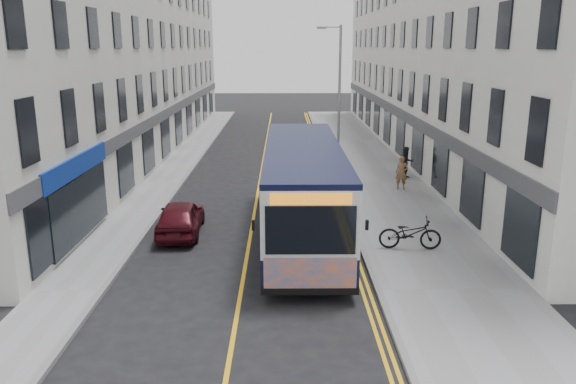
{
  "coord_description": "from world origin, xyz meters",
  "views": [
    {
      "loc": [
        1.24,
        -16.2,
        6.94
      ],
      "look_at": [
        1.42,
        4.28,
        1.6
      ],
      "focal_mm": 35.0,
      "sensor_mm": 36.0,
      "label": 1
    }
  ],
  "objects_px": {
    "bicycle": "(410,233)",
    "car_white": "(291,140)",
    "city_bus": "(303,187)",
    "streetlamp": "(338,95)",
    "pedestrian_far": "(406,162)",
    "car_maroon": "(180,217)",
    "pedestrian_near": "(402,173)"
  },
  "relations": [
    {
      "from": "bicycle",
      "to": "car_white",
      "type": "bearing_deg",
      "value": 16.19
    },
    {
      "from": "city_bus",
      "to": "car_white",
      "type": "bearing_deg",
      "value": 90.54
    },
    {
      "from": "streetlamp",
      "to": "pedestrian_far",
      "type": "relative_size",
      "value": 4.77
    },
    {
      "from": "bicycle",
      "to": "car_maroon",
      "type": "xyz_separation_m",
      "value": [
        -8.27,
        2.03,
        -0.02
      ]
    },
    {
      "from": "pedestrian_near",
      "to": "pedestrian_far",
      "type": "xyz_separation_m",
      "value": [
        0.75,
        2.44,
        0.02
      ]
    },
    {
      "from": "car_white",
      "to": "car_maroon",
      "type": "relative_size",
      "value": 1.17
    },
    {
      "from": "streetlamp",
      "to": "car_white",
      "type": "relative_size",
      "value": 1.76
    },
    {
      "from": "streetlamp",
      "to": "car_white",
      "type": "xyz_separation_m",
      "value": [
        -2.37,
        7.61,
        -3.63
      ]
    },
    {
      "from": "city_bus",
      "to": "bicycle",
      "type": "bearing_deg",
      "value": -25.63
    },
    {
      "from": "streetlamp",
      "to": "car_white",
      "type": "distance_m",
      "value": 8.76
    },
    {
      "from": "streetlamp",
      "to": "city_bus",
      "type": "xyz_separation_m",
      "value": [
        -2.2,
        -10.14,
        -2.5
      ]
    },
    {
      "from": "car_white",
      "to": "car_maroon",
      "type": "xyz_separation_m",
      "value": [
        -4.46,
        -17.47,
        -0.09
      ]
    },
    {
      "from": "pedestrian_near",
      "to": "car_white",
      "type": "distance_m",
      "value": 12.31
    },
    {
      "from": "city_bus",
      "to": "streetlamp",
      "type": "bearing_deg",
      "value": 77.74
    },
    {
      "from": "bicycle",
      "to": "pedestrian_near",
      "type": "xyz_separation_m",
      "value": [
        1.42,
        8.36,
        0.26
      ]
    },
    {
      "from": "car_white",
      "to": "bicycle",
      "type": "bearing_deg",
      "value": -71.39
    },
    {
      "from": "streetlamp",
      "to": "car_maroon",
      "type": "relative_size",
      "value": 2.06
    },
    {
      "from": "pedestrian_near",
      "to": "pedestrian_far",
      "type": "relative_size",
      "value": 0.98
    },
    {
      "from": "streetlamp",
      "to": "car_maroon",
      "type": "xyz_separation_m",
      "value": [
        -6.83,
        -9.86,
        -3.72
      ]
    },
    {
      "from": "car_white",
      "to": "streetlamp",
      "type": "bearing_deg",
      "value": -65.18
    },
    {
      "from": "car_maroon",
      "to": "city_bus",
      "type": "bearing_deg",
      "value": 174.24
    },
    {
      "from": "city_bus",
      "to": "car_maroon",
      "type": "relative_size",
      "value": 3.05
    },
    {
      "from": "streetlamp",
      "to": "city_bus",
      "type": "height_order",
      "value": "streetlamp"
    },
    {
      "from": "streetlamp",
      "to": "city_bus",
      "type": "distance_m",
      "value": 10.67
    },
    {
      "from": "streetlamp",
      "to": "city_bus",
      "type": "relative_size",
      "value": 0.67
    },
    {
      "from": "bicycle",
      "to": "car_maroon",
      "type": "height_order",
      "value": "car_maroon"
    },
    {
      "from": "bicycle",
      "to": "pedestrian_far",
      "type": "bearing_deg",
      "value": -6.22
    },
    {
      "from": "city_bus",
      "to": "pedestrian_far",
      "type": "relative_size",
      "value": 7.08
    },
    {
      "from": "bicycle",
      "to": "car_maroon",
      "type": "bearing_deg",
      "value": 81.35
    },
    {
      "from": "bicycle",
      "to": "car_white",
      "type": "distance_m",
      "value": 19.87
    },
    {
      "from": "city_bus",
      "to": "bicycle",
      "type": "xyz_separation_m",
      "value": [
        3.65,
        -1.75,
        -1.21
      ]
    },
    {
      "from": "bicycle",
      "to": "car_white",
      "type": "height_order",
      "value": "car_white"
    }
  ]
}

